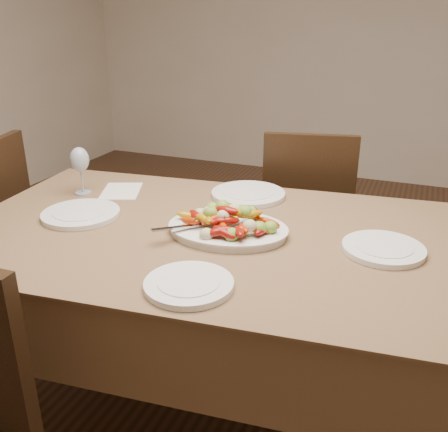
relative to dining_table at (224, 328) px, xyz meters
name	(u,v)px	position (x,y,z in m)	size (l,w,h in m)	color
floor	(211,364)	(-0.16, 0.23, -0.38)	(6.00, 6.00, 0.00)	#3C2212
wall_back	(350,18)	(-0.16, 3.23, 1.02)	(5.00, 0.02, 2.80)	beige
dining_table	(224,328)	(0.00, 0.00, 0.00)	(1.84, 1.04, 0.76)	brown
chair_far	(306,218)	(0.08, 0.92, 0.10)	(0.42, 0.42, 0.95)	black
serving_platter	(228,231)	(0.01, 0.00, 0.39)	(0.39, 0.29, 0.02)	white
roasted_vegetables	(228,215)	(0.01, 0.00, 0.45)	(0.32, 0.22, 0.09)	maroon
serving_spoon	(206,223)	(-0.05, -0.05, 0.43)	(0.28, 0.06, 0.03)	#9EA0A8
plate_left	(81,214)	(-0.54, -0.06, 0.39)	(0.28, 0.28, 0.02)	white
plate_right	(383,249)	(0.51, 0.06, 0.39)	(0.25, 0.25, 0.02)	white
plate_far	(248,194)	(-0.05, 0.37, 0.39)	(0.30, 0.30, 0.02)	white
plate_near	(189,285)	(0.05, -0.37, 0.39)	(0.24, 0.24, 0.02)	white
wine_glass	(81,169)	(-0.69, 0.15, 0.48)	(0.08, 0.08, 0.20)	#8C99A5
menu_card	(121,191)	(-0.55, 0.23, 0.38)	(0.15, 0.21, 0.00)	silver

